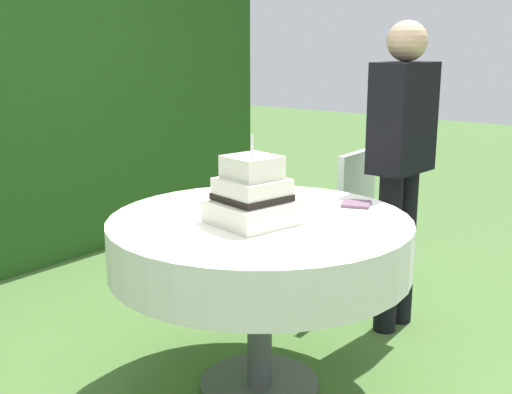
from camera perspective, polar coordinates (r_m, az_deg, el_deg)
The scene contains 8 objects.
ground_plane at distance 3.00m, azimuth 0.32°, elevation -16.32°, with size 20.00×20.00×0.00m, color #476B33.
cake_table at distance 2.73m, azimuth 0.33°, elevation -4.21°, with size 1.28×1.28×0.78m.
wedding_cake at distance 2.61m, azimuth -0.34°, elevation 0.10°, with size 0.36×0.35×0.36m.
serving_plate_near at distance 3.10m, azimuth 4.85°, elevation 0.25°, with size 0.12×0.12×0.01m, color white.
serving_plate_far at distance 2.71m, azimuth 8.81°, elevation -1.83°, with size 0.15×0.15×0.01m, color white.
napkin_stack at distance 2.94m, azimuth 8.86°, elevation -0.62°, with size 0.12×0.12×0.01m, color #6B4C60.
garden_chair at distance 3.81m, azimuth 7.46°, elevation -1.07°, with size 0.42×0.42×0.89m.
standing_person at distance 3.37m, azimuth 12.70°, elevation 3.53°, with size 0.37×0.22×1.60m.
Camera 1 is at (-2.05, -1.61, 1.50)m, focal length 45.22 mm.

